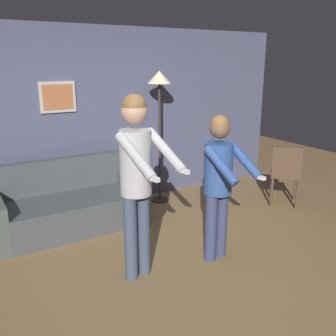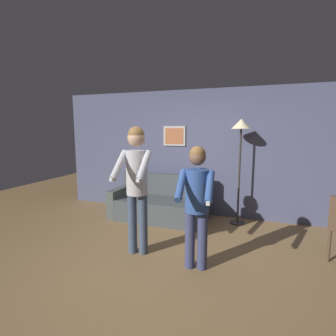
# 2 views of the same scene
# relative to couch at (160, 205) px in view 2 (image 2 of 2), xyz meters

# --- Properties ---
(ground_plane) EXTENTS (12.00, 12.00, 0.00)m
(ground_plane) POSITION_rel_couch_xyz_m (0.71, -1.66, -0.28)
(ground_plane) COLOR olive
(back_wall_assembly) EXTENTS (6.40, 0.09, 2.60)m
(back_wall_assembly) POSITION_rel_couch_xyz_m (0.70, 0.61, 1.02)
(back_wall_assembly) COLOR #4B4E6B
(back_wall_assembly) RESTS_ON ground_plane
(couch) EXTENTS (1.90, 0.85, 0.87)m
(couch) POSITION_rel_couch_xyz_m (0.00, 0.00, 0.00)
(couch) COLOR #43494C
(couch) RESTS_ON ground_plane
(torchiere_lamp) EXTENTS (0.36, 0.36, 1.98)m
(torchiere_lamp) POSITION_rel_couch_xyz_m (1.51, 0.25, 1.40)
(torchiere_lamp) COLOR #332D28
(torchiere_lamp) RESTS_ON ground_plane
(person_standing_left) EXTENTS (0.51, 0.72, 1.83)m
(person_standing_left) POSITION_rel_couch_xyz_m (0.26, -1.51, 0.85)
(person_standing_left) COLOR #3B4B62
(person_standing_left) RESTS_ON ground_plane
(person_standing_right) EXTENTS (0.48, 0.60, 1.59)m
(person_standing_right) POSITION_rel_couch_xyz_m (1.15, -1.63, 0.67)
(person_standing_right) COLOR #363C61
(person_standing_right) RESTS_ON ground_plane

